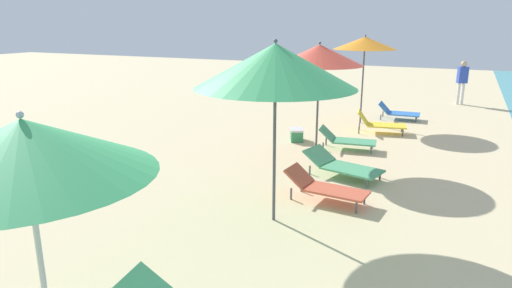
{
  "coord_description": "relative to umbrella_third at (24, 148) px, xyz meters",
  "views": [
    {
      "loc": [
        2.62,
        6.03,
        3.15
      ],
      "look_at": [
        -0.21,
        12.06,
        1.33
      ],
      "focal_mm": 31.5,
      "sensor_mm": 36.0,
      "label": 1
    }
  ],
  "objects": [
    {
      "name": "lounger_fifth_shoreside",
      "position": [
        0.5,
        8.64,
        -1.92
      ],
      "size": [
        1.48,
        0.78,
        0.56
      ],
      "rotation": [
        0.0,
        0.0,
        0.13
      ],
      "color": "#4CA572",
      "rests_on": "ground"
    },
    {
      "name": "lounger_farthest_inland",
      "position": [
        0.94,
        10.8,
        -1.9
      ],
      "size": [
        1.48,
        0.88,
        0.64
      ],
      "rotation": [
        0.0,
        0.0,
        0.19
      ],
      "color": "yellow",
      "rests_on": "ground"
    },
    {
      "name": "umbrella_third",
      "position": [
        0.0,
        0.0,
        0.0
      ],
      "size": [
        2.08,
        2.08,
        2.49
      ],
      "color": "silver",
      "rests_on": "ground"
    },
    {
      "name": "umbrella_farthest",
      "position": [
        0.14,
        11.95,
        0.32
      ],
      "size": [
        1.94,
        1.94,
        2.77
      ],
      "color": "#4C4C51",
      "rests_on": "ground"
    },
    {
      "name": "lounger_fourth_shoreside",
      "position": [
        1.01,
        5.09,
        -1.91
      ],
      "size": [
        1.53,
        0.69,
        0.56
      ],
      "rotation": [
        0.0,
        0.0,
        -0.09
      ],
      "color": "#D8593F",
      "rests_on": "ground"
    },
    {
      "name": "umbrella_fourth",
      "position": [
        0.49,
        3.97,
        0.32
      ],
      "size": [
        2.49,
        2.49,
        2.91
      ],
      "color": "#4C4C51",
      "rests_on": "ground"
    },
    {
      "name": "lounger_fifth_inland",
      "position": [
        0.94,
        6.55,
        -1.94
      ],
      "size": [
        1.73,
        1.06,
        0.51
      ],
      "rotation": [
        0.0,
        0.0,
        -0.25
      ],
      "color": "#4CA572",
      "rests_on": "ground"
    },
    {
      "name": "umbrella_fifth",
      "position": [
        0.05,
        7.59,
        0.24
      ],
      "size": [
        2.0,
        2.0,
        2.72
      ],
      "color": "#4C4C51",
      "rests_on": "ground"
    },
    {
      "name": "person_walking_near",
      "position": [
        2.95,
        16.96,
        -1.16
      ],
      "size": [
        0.42,
        0.36,
        1.69
      ],
      "rotation": [
        0.0,
        0.0,
        2.06
      ],
      "color": "silver",
      "rests_on": "ground"
    },
    {
      "name": "lounger_farthest_shoreside",
      "position": [
        1.15,
        12.99,
        -1.94
      ],
      "size": [
        1.35,
        0.75,
        0.55
      ],
      "rotation": [
        0.0,
        0.0,
        0.05
      ],
      "color": "blue",
      "rests_on": "ground"
    },
    {
      "name": "cooler_box",
      "position": [
        -0.94,
        8.93,
        -2.02
      ],
      "size": [
        0.51,
        0.59,
        0.34
      ],
      "color": "#338C59",
      "rests_on": "ground"
    }
  ]
}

